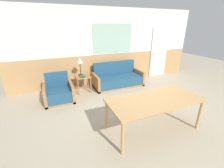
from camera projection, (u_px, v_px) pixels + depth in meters
name	position (u px, v px, depth m)	size (l,w,h in m)	color
ground_plane	(149.00, 114.00, 3.81)	(16.00, 16.00, 0.00)	#B2A58C
wall_back	(111.00, 47.00, 5.57)	(7.20, 0.09, 2.70)	tan
couch	(118.00, 79.00, 5.53)	(1.79, 0.81, 0.84)	#9E7042
armchair	(59.00, 93.00, 4.41)	(0.82, 0.75, 0.81)	#9E7042
side_table	(83.00, 79.00, 4.97)	(0.48, 0.48, 0.55)	#9E7042
table_lamp	(80.00, 62.00, 4.82)	(0.21, 0.21, 0.59)	black
book_stack	(82.00, 76.00, 4.83)	(0.20, 0.16, 0.04)	black
dining_table	(155.00, 102.00, 3.06)	(1.94, 0.88, 0.72)	tan
entry_door	(159.00, 52.00, 6.45)	(0.81, 0.09, 2.02)	silver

